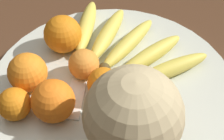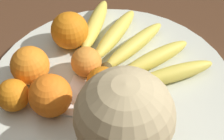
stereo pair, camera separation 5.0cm
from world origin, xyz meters
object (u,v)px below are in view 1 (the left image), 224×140
object	(u,v)px
orange_back_right	(104,84)
banana_bunch	(127,45)
orange_mid_center	(63,34)
kitchen_table	(117,118)
melon	(133,115)
fruit_bowl	(112,91)
orange_front_right	(84,64)
orange_top_small	(14,104)
orange_front_left	(28,72)
orange_back_left	(53,101)
produce_tag	(75,99)

from	to	relation	value
orange_back_right	banana_bunch	bearing A→B (deg)	171.90
orange_mid_center	banana_bunch	bearing A→B (deg)	99.76
kitchen_table	melon	world-z (taller)	melon
fruit_bowl	orange_front_right	xyz separation A→B (m)	(-0.02, -0.06, 0.04)
kitchen_table	orange_top_small	bearing A→B (deg)	-54.92
orange_front_left	orange_front_right	world-z (taller)	orange_front_left
kitchen_table	fruit_bowl	size ratio (longest dim) A/B	2.74
melon	orange_top_small	bearing A→B (deg)	-92.82
banana_bunch	orange_mid_center	world-z (taller)	orange_mid_center
melon	orange_front_left	xyz separation A→B (m)	(-0.08, -0.21, -0.04)
orange_back_left	orange_top_small	size ratio (longest dim) A/B	1.30
orange_front_left	orange_top_small	bearing A→B (deg)	1.74
banana_bunch	orange_front_left	world-z (taller)	orange_front_left
kitchen_table	melon	bearing A→B (deg)	22.70
melon	orange_back_right	bearing A→B (deg)	-141.94
orange_back_right	orange_top_small	bearing A→B (deg)	-59.88
fruit_bowl	orange_top_small	xyz separation A→B (m)	(0.10, -0.15, 0.04)
banana_bunch	produce_tag	size ratio (longest dim) A/B	3.01
melon	banana_bunch	xyz separation A→B (m)	(-0.21, -0.05, -0.06)
fruit_bowl	banana_bunch	size ratio (longest dim) A/B	1.64
orange_front_right	orange_top_small	size ratio (longest dim) A/B	1.01
banana_bunch	orange_front_right	xyz separation A→B (m)	(0.08, -0.06, 0.01)
orange_front_left	orange_back_left	distance (m)	0.08
orange_mid_center	fruit_bowl	bearing A→B (deg)	55.68
orange_top_small	produce_tag	size ratio (longest dim) A/B	0.61
banana_bunch	orange_front_right	size ratio (longest dim) A/B	4.91
kitchen_table	orange_back_right	distance (m)	0.15
orange_mid_center	orange_top_small	xyz separation A→B (m)	(0.18, -0.03, -0.01)
orange_front_right	orange_top_small	bearing A→B (deg)	-37.28
banana_bunch	orange_top_small	distance (m)	0.25
melon	produce_tag	bearing A→B (deg)	-119.17
orange_back_right	orange_back_left	bearing A→B (deg)	-48.24
fruit_bowl	orange_front_right	distance (m)	0.07
orange_front_left	orange_top_small	xyz separation A→B (m)	(0.07, 0.00, -0.01)
orange_front_right	produce_tag	size ratio (longest dim) A/B	0.61
banana_bunch	orange_back_right	xyz separation A→B (m)	(0.12, -0.02, 0.01)
melon	orange_mid_center	world-z (taller)	melon
orange_front_left	orange_front_right	bearing A→B (deg)	118.58
kitchen_table	orange_front_left	xyz separation A→B (m)	(0.04, -0.16, 0.15)
fruit_bowl	orange_front_left	size ratio (longest dim) A/B	6.47
orange_back_left	produce_tag	distance (m)	0.06
orange_front_right	produce_tag	distance (m)	0.07
orange_top_small	produce_tag	distance (m)	0.11
orange_mid_center	orange_back_right	distance (m)	0.15
fruit_bowl	orange_front_right	size ratio (longest dim) A/B	8.04
fruit_bowl	produce_tag	xyz separation A→B (m)	(0.04, -0.06, 0.01)
kitchen_table	orange_back_left	bearing A→B (deg)	-44.03
kitchen_table	melon	xyz separation A→B (m)	(0.12, 0.05, 0.19)
orange_mid_center	orange_back_right	size ratio (longest dim) A/B	1.28
fruit_bowl	orange_mid_center	size ratio (longest dim) A/B	6.19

